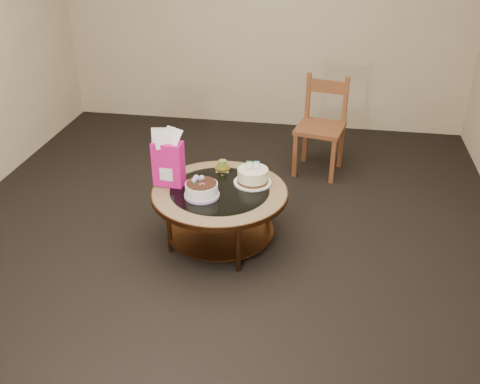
% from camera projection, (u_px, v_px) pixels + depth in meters
% --- Properties ---
extents(ground, '(5.00, 5.00, 0.00)m').
position_uv_depth(ground, '(221.00, 241.00, 4.18)').
color(ground, black).
rests_on(ground, ground).
extents(room_walls, '(4.52, 5.02, 2.61)m').
position_uv_depth(room_walls, '(217.00, 42.00, 3.43)').
color(room_walls, '#C1B292').
rests_on(room_walls, ground).
extents(coffee_table, '(1.02, 1.02, 0.46)m').
position_uv_depth(coffee_table, '(220.00, 199.00, 4.00)').
color(coffee_table, '#5A3319').
rests_on(coffee_table, ground).
extents(decorated_cake, '(0.26, 0.26, 0.15)m').
position_uv_depth(decorated_cake, '(201.00, 190.00, 3.85)').
color(decorated_cake, '#A489C2').
rests_on(decorated_cake, coffee_table).
extents(cream_cake, '(0.29, 0.29, 0.18)m').
position_uv_depth(cream_cake, '(253.00, 176.00, 4.02)').
color(cream_cake, white).
rests_on(cream_cake, coffee_table).
extents(gift_bag, '(0.23, 0.17, 0.44)m').
position_uv_depth(gift_bag, '(168.00, 158.00, 3.93)').
color(gift_bag, '#CB1373').
rests_on(gift_bag, coffee_table).
extents(pillar_candle, '(0.12, 0.12, 0.09)m').
position_uv_depth(pillar_candle, '(223.00, 167.00, 4.22)').
color(pillar_candle, '#C5B651').
rests_on(pillar_candle, coffee_table).
extents(dining_chair, '(0.50, 0.50, 0.91)m').
position_uv_depth(dining_chair, '(321.00, 126.00, 5.03)').
color(dining_chair, brown).
rests_on(dining_chair, ground).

